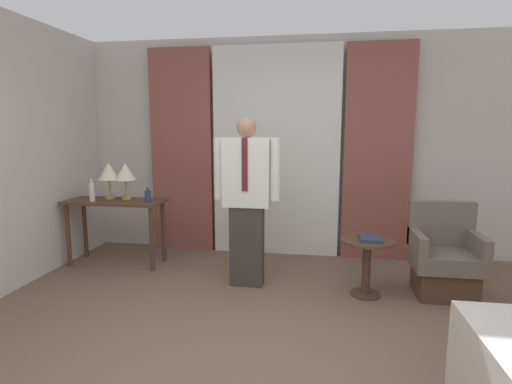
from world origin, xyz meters
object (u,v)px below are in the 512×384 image
(bottle_near_edge, at_px, (148,196))
(person, at_px, (247,196))
(book, at_px, (370,238))
(table_lamp_right, at_px, (125,173))
(armchair, at_px, (444,261))
(bottle_by_lamp, at_px, (92,192))
(desk, at_px, (115,212))
(table_lamp_left, at_px, (109,172))
(side_table, at_px, (367,257))

(bottle_near_edge, height_order, person, person)
(bottle_near_edge, distance_m, book, 2.46)
(table_lamp_right, distance_m, armchair, 3.54)
(bottle_by_lamp, distance_m, armchair, 3.81)
(armchair, bearing_deg, bottle_by_lamp, 176.35)
(desk, height_order, table_lamp_left, table_lamp_left)
(table_lamp_left, distance_m, bottle_by_lamp, 0.30)
(table_lamp_left, height_order, person, person)
(table_lamp_right, bearing_deg, armchair, -6.95)
(bottle_near_edge, relative_size, person, 0.10)
(table_lamp_left, xyz_separation_m, table_lamp_right, (0.21, 0.00, 0.00))
(table_lamp_right, distance_m, side_table, 2.85)
(desk, xyz_separation_m, side_table, (2.80, -0.48, -0.25))
(desk, bearing_deg, bottle_by_lamp, -157.57)
(side_table, bearing_deg, table_lamp_right, 168.21)
(bottle_near_edge, xyz_separation_m, armchair, (3.12, -0.31, -0.49))
(desk, bearing_deg, armchair, -5.37)
(armchair, bearing_deg, desk, 174.63)
(table_lamp_left, relative_size, table_lamp_right, 1.00)
(book, bearing_deg, desk, 170.08)
(desk, height_order, armchair, armchair)
(table_lamp_right, relative_size, book, 1.70)
(armchair, bearing_deg, person, -178.41)
(bottle_near_edge, xyz_separation_m, person, (1.21, -0.36, 0.09))
(book, bearing_deg, armchair, 12.69)
(person, relative_size, side_table, 3.06)
(table_lamp_right, distance_m, bottle_by_lamp, 0.42)
(side_table, height_order, book, book)
(bottle_near_edge, bearing_deg, table_lamp_right, 160.48)
(bottle_near_edge, relative_size, bottle_by_lamp, 0.61)
(table_lamp_left, distance_m, book, 3.03)
(bottle_near_edge, distance_m, person, 1.27)
(bottle_near_edge, distance_m, bottle_by_lamp, 0.65)
(desk, height_order, side_table, desk)
(side_table, bearing_deg, table_lamp_left, 169.02)
(table_lamp_left, distance_m, bottle_near_edge, 0.59)
(book, bearing_deg, person, 174.83)
(bottle_by_lamp, distance_m, side_table, 3.09)
(person, distance_m, book, 1.25)
(desk, relative_size, table_lamp_left, 2.67)
(table_lamp_right, bearing_deg, desk, -140.13)
(table_lamp_right, relative_size, bottle_near_edge, 2.63)
(book, bearing_deg, table_lamp_left, 168.79)
(book, bearing_deg, bottle_near_edge, 169.00)
(bottle_by_lamp, relative_size, side_table, 0.48)
(table_lamp_left, bearing_deg, bottle_by_lamp, -124.01)
(table_lamp_right, height_order, bottle_by_lamp, table_lamp_right)
(armchair, bearing_deg, table_lamp_left, 173.44)
(bottle_by_lamp, bearing_deg, armchair, -3.65)
(table_lamp_right, distance_m, bottle_near_edge, 0.42)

